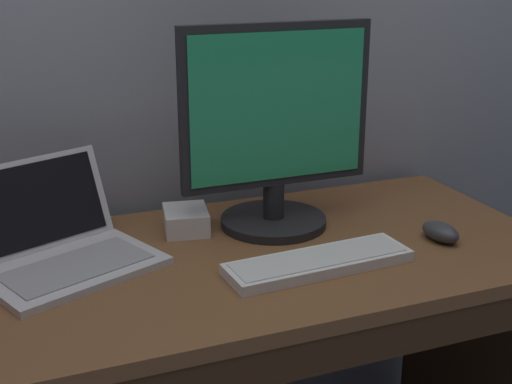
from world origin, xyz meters
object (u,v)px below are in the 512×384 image
at_px(computer_mouse, 440,232).
at_px(wired_keyboard, 319,262).
at_px(laptop_silver, 63,250).
at_px(external_monitor, 276,137).
at_px(external_drive_box, 186,220).

bearing_deg(computer_mouse, wired_keyboard, 176.49).
distance_m(laptop_silver, wired_keyboard, 0.54).
xyz_separation_m(laptop_silver, external_monitor, (0.50, 0.04, 0.19)).
bearing_deg(external_drive_box, external_monitor, -14.60).
height_order(computer_mouse, external_drive_box, external_drive_box).
bearing_deg(computer_mouse, laptop_silver, 159.35).
distance_m(external_monitor, wired_keyboard, 0.33).
relative_size(laptop_silver, external_drive_box, 3.49).
distance_m(external_monitor, external_drive_box, 0.29).
height_order(laptop_silver, wired_keyboard, laptop_silver).
bearing_deg(laptop_silver, external_drive_box, 18.10).
xyz_separation_m(laptop_silver, external_drive_box, (0.30, 0.10, -0.01)).
xyz_separation_m(computer_mouse, external_drive_box, (-0.53, 0.27, 0.01)).
xyz_separation_m(laptop_silver, wired_keyboard, (0.50, -0.21, -0.02)).
bearing_deg(external_drive_box, laptop_silver, -161.90).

